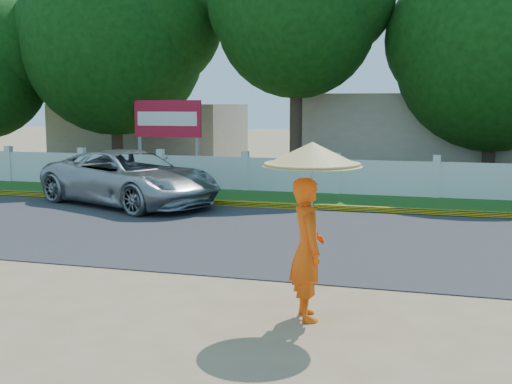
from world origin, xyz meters
TOP-DOWN VIEW (x-y plane):
  - ground at (0.00, 0.00)m, footprint 120.00×120.00m
  - road at (0.00, 4.50)m, footprint 60.00×7.00m
  - grass_verge at (0.00, 9.75)m, footprint 60.00×3.50m
  - curb at (0.00, 8.05)m, footprint 40.00×0.18m
  - fence at (0.00, 11.20)m, footprint 40.00×0.10m
  - building_near at (3.00, 18.00)m, footprint 10.00×6.00m
  - building_far at (-10.00, 19.00)m, footprint 8.00×5.00m
  - vehicle at (-5.24, 7.47)m, footprint 6.12×4.58m
  - monk_with_parasol at (1.46, -0.58)m, footprint 1.29×1.29m
  - billboard at (-6.19, 12.30)m, footprint 2.50×0.13m
  - tree_row at (-0.15, 14.09)m, footprint 35.04×7.68m

SIDE VIEW (x-z plane):
  - ground at x=0.00m, z-range 0.00..0.00m
  - road at x=0.00m, z-range 0.00..0.02m
  - grass_verge at x=0.00m, z-range 0.00..0.03m
  - curb at x=0.00m, z-range 0.00..0.16m
  - fence at x=0.00m, z-range 0.00..1.10m
  - vehicle at x=-5.24m, z-range 0.00..1.54m
  - building_far at x=-10.00m, z-range 0.00..2.80m
  - monk_with_parasol at x=1.46m, z-range 0.36..2.71m
  - building_near at x=3.00m, z-range 0.00..3.20m
  - billboard at x=-6.19m, z-range 0.67..3.62m
  - tree_row at x=-0.15m, z-range 0.59..9.43m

